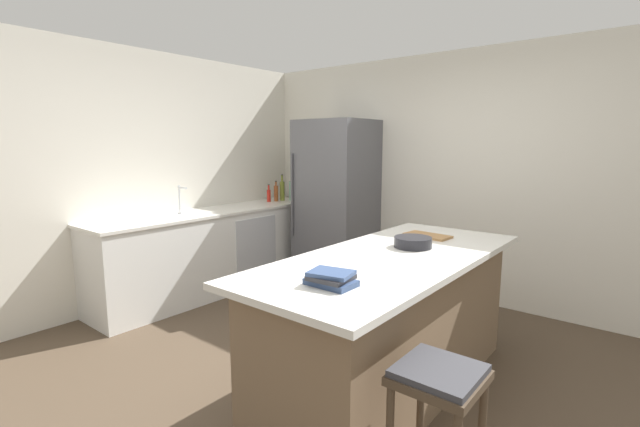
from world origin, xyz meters
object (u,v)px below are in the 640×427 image
Objects in this scene: mixing_bowl at (413,242)px; cutting_board at (428,236)px; gin_bottle at (292,190)px; hot_sauce_bottle at (269,195)px; kitchen_island at (390,321)px; vinegar_bottle at (276,193)px; whiskey_bottle at (294,190)px; sink_faucet at (180,199)px; refrigerator at (336,202)px; cookbook_stack at (331,278)px; olive_oil_bottle at (282,190)px; bar_stool at (438,395)px.

cutting_board is (-0.08, 0.40, -0.03)m from mixing_bowl.
cutting_board is (2.41, -1.04, -0.11)m from gin_bottle.
gin_bottle is 1.47× the size of hot_sauce_bottle.
kitchen_island is 0.83m from cutting_board.
vinegar_bottle is at bearing 154.16° from mixing_bowl.
whiskey_bottle is (-2.53, 1.82, 0.57)m from kitchen_island.
sink_faucet is at bearing -91.23° from vinegar_bottle.
refrigerator is 0.85m from whiskey_bottle.
hot_sauce_bottle reaches higher than mixing_bowl.
vinegar_bottle is (-2.59, 1.54, 0.56)m from kitchen_island.
gin_bottle is at bearing 156.61° from cutting_board.
cutting_board is at bearing -18.84° from vinegar_bottle.
hot_sauce_bottle is (-0.08, -0.39, -0.04)m from whiskey_bottle.
refrigerator is 5.29× the size of cutting_board.
whiskey_bottle is 1.29× the size of cookbook_stack.
olive_oil_bottle is at bearing -98.84° from whiskey_bottle.
whiskey_bottle is 0.89× the size of cutting_board.
kitchen_island is 6.95× the size of gin_bottle.
gin_bottle is 0.32m from hot_sauce_bottle.
vinegar_bottle reaches higher than bar_stool.
whiskey_bottle is at bearing 135.41° from cookbook_stack.
cookbook_stack is at bearing -44.08° from gin_bottle.
gin_bottle is at bearing 46.18° from olive_oil_bottle.
vinegar_bottle is at bearing -100.30° from whiskey_bottle.
kitchen_island is at bearing 131.54° from bar_stool.
refrigerator is 0.89m from vinegar_bottle.
gin_bottle is 3.54m from cookbook_stack.
olive_oil_bottle is 1.29× the size of mixing_bowl.
bar_stool is at bearing -48.46° from kitchen_island.
bar_stool is 4.05m from gin_bottle.
whiskey_bottle reaches higher than mixing_bowl.
olive_oil_bottle reaches higher than mixing_bowl.
kitchen_island is at bearing -28.74° from hot_sauce_bottle.
cutting_board is (-0.14, 1.42, -0.03)m from cookbook_stack.
gin_bottle is at bearing 59.17° from vinegar_bottle.
sink_faucet reaches higher than cookbook_stack.
olive_oil_bottle is at bearing -133.82° from gin_bottle.
bar_stool is 1.91× the size of cutting_board.
gin_bottle reaches higher than sink_faucet.
whiskey_bottle is 2.72m from cutting_board.
refrigerator is (-1.71, 1.66, 0.49)m from kitchen_island.
cookbook_stack is (2.55, -2.47, -0.08)m from gin_bottle.
refrigerator is at bearing 2.19° from olive_oil_bottle.
hot_sauce_bottle is at bearing -104.81° from vinegar_bottle.
kitchen_island is 0.90m from cookbook_stack.
kitchen_island is 1.18× the size of refrigerator.
refrigerator is at bearing -10.91° from whiskey_bottle.
vinegar_bottle is at bearing 88.77° from sink_faucet.
refrigerator reaches higher than bar_stool.
gin_bottle is 0.13m from olive_oil_bottle.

